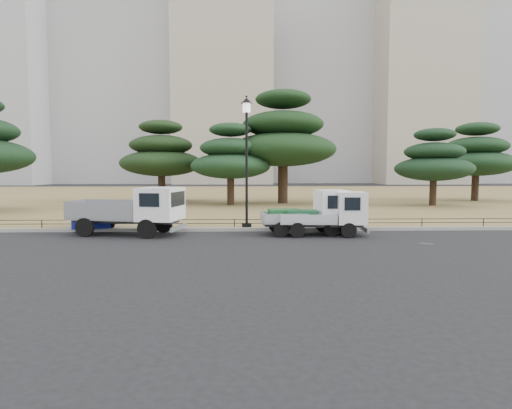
{
  "coord_description": "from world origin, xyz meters",
  "views": [
    {
      "loc": [
        -0.59,
        -17.37,
        2.8
      ],
      "look_at": [
        0.0,
        2.0,
        1.3
      ],
      "focal_mm": 30.0,
      "sensor_mm": 36.0,
      "label": 1
    }
  ],
  "objects_px": {
    "truck_large": "(133,209)",
    "truck_kei_rear": "(329,214)",
    "truck_kei_front": "(311,212)",
    "tarp_pile": "(94,218)",
    "street_lamp": "(247,140)"
  },
  "relations": [
    {
      "from": "truck_large",
      "to": "truck_kei_front",
      "type": "relative_size",
      "value": 1.33
    },
    {
      "from": "truck_large",
      "to": "tarp_pile",
      "type": "height_order",
      "value": "truck_large"
    },
    {
      "from": "truck_large",
      "to": "street_lamp",
      "type": "height_order",
      "value": "street_lamp"
    },
    {
      "from": "truck_kei_rear",
      "to": "street_lamp",
      "type": "bearing_deg",
      "value": 156.9
    },
    {
      "from": "truck_kei_front",
      "to": "street_lamp",
      "type": "distance_m",
      "value": 4.58
    },
    {
      "from": "truck_kei_front",
      "to": "truck_kei_rear",
      "type": "distance_m",
      "value": 0.83
    },
    {
      "from": "truck_large",
      "to": "truck_kei_front",
      "type": "bearing_deg",
      "value": 11.52
    },
    {
      "from": "truck_kei_front",
      "to": "tarp_pile",
      "type": "bearing_deg",
      "value": 166.85
    },
    {
      "from": "truck_large",
      "to": "tarp_pile",
      "type": "relative_size",
      "value": 2.7
    },
    {
      "from": "tarp_pile",
      "to": "street_lamp",
      "type": "bearing_deg",
      "value": -0.5
    },
    {
      "from": "truck_kei_front",
      "to": "tarp_pile",
      "type": "xyz_separation_m",
      "value": [
        -10.09,
        1.48,
        -0.37
      ]
    },
    {
      "from": "truck_large",
      "to": "tarp_pile",
      "type": "xyz_separation_m",
      "value": [
        -2.21,
        1.45,
        -0.56
      ]
    },
    {
      "from": "truck_large",
      "to": "truck_kei_rear",
      "type": "height_order",
      "value": "truck_large"
    },
    {
      "from": "truck_kei_front",
      "to": "truck_kei_rear",
      "type": "bearing_deg",
      "value": -31.07
    },
    {
      "from": "truck_kei_rear",
      "to": "tarp_pile",
      "type": "distance_m",
      "value": 10.99
    }
  ]
}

